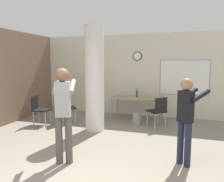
% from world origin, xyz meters
% --- Properties ---
extents(wall_back, '(8.00, 0.15, 2.80)m').
position_xyz_m(wall_back, '(0.03, 5.06, 1.40)').
color(wall_back, beige).
rests_on(wall_back, ground_plane).
extents(support_pillar, '(0.50, 0.50, 2.80)m').
position_xyz_m(support_pillar, '(-0.76, 2.95, 1.40)').
color(support_pillar, silver).
rests_on(support_pillar, ground_plane).
extents(folding_table, '(1.64, 0.78, 0.73)m').
position_xyz_m(folding_table, '(0.11, 4.43, 0.68)').
color(folding_table, tan).
rests_on(folding_table, ground_plane).
extents(bottle_on_table, '(0.06, 0.06, 0.29)m').
position_xyz_m(bottle_on_table, '(0.10, 4.41, 0.84)').
color(bottle_on_table, '#1E6B2D').
rests_on(bottle_on_table, folding_table).
extents(waste_bin, '(0.26, 0.26, 0.35)m').
position_xyz_m(waste_bin, '(0.23, 3.80, 0.17)').
color(waste_bin, gray).
rests_on(waste_bin, ground_plane).
extents(chair_near_pillar, '(0.62, 0.62, 0.87)m').
position_xyz_m(chair_near_pillar, '(-1.90, 3.36, 0.51)').
color(chair_near_pillar, black).
rests_on(chair_near_pillar, ground_plane).
extents(chair_by_left_wall, '(0.52, 0.52, 0.87)m').
position_xyz_m(chair_by_left_wall, '(-2.52, 2.93, 0.51)').
color(chair_by_left_wall, black).
rests_on(chair_by_left_wall, ground_plane).
extents(chair_table_right, '(0.62, 0.62, 0.87)m').
position_xyz_m(chair_table_right, '(0.85, 3.73, 0.51)').
color(chair_table_right, black).
rests_on(chair_table_right, ground_plane).
extents(person_playing_front, '(0.55, 0.70, 1.73)m').
position_xyz_m(person_playing_front, '(-0.55, 0.95, 1.02)').
color(person_playing_front, '#514C47').
rests_on(person_playing_front, ground_plane).
extents(person_playing_side, '(0.57, 0.63, 1.56)m').
position_xyz_m(person_playing_side, '(1.55, 1.53, 0.92)').
color(person_playing_side, '#1E2338').
rests_on(person_playing_side, ground_plane).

